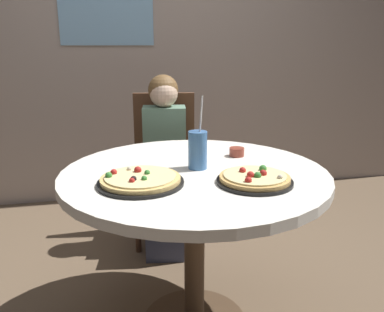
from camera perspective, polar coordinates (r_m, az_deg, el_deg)
wall_with_window at (r=3.36m, az=-6.68°, el=18.87°), size 5.20×0.14×2.90m
dining_table at (r=1.71m, az=0.36°, el=-5.61°), size 1.11×1.11×0.75m
chair_wooden at (r=2.64m, az=-3.91°, el=-0.37°), size 0.46×0.46×0.95m
diner_child at (r=2.48m, az=-3.84°, el=-2.56°), size 0.31×0.43×1.08m
pizza_veggie at (r=1.54m, az=8.90°, el=-3.22°), size 0.29×0.29×0.05m
pizza_cheese at (r=1.52m, az=-7.37°, el=-3.40°), size 0.33×0.33×0.05m
soda_cup at (r=1.68m, az=0.81°, el=0.89°), size 0.08×0.08×0.31m
sauce_bowl at (r=1.90m, az=6.37°, el=0.58°), size 0.07×0.07×0.04m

